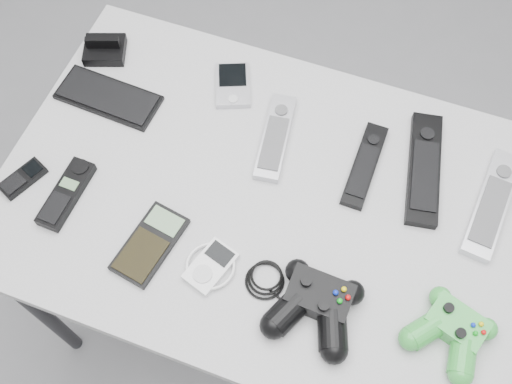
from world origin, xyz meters
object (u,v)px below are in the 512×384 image
(desk, at_px, (274,214))
(pda, at_px, (233,85))
(remote_silver_a, at_px, (275,137))
(controller_black, at_px, (316,304))
(mp3_player, at_px, (210,266))
(remote_black_a, at_px, (365,165))
(cordless_handset, at_px, (66,194))
(controller_green, at_px, (452,330))
(pda_keyboard, at_px, (108,97))
(remote_black_b, at_px, (424,168))
(remote_silver_b, at_px, (492,204))
(calculator, at_px, (150,244))
(mobile_phone, at_px, (23,178))

(desk, height_order, pda, pda)
(remote_silver_a, relative_size, controller_black, 0.75)
(pda, distance_m, mp3_player, 0.42)
(pda, bearing_deg, desk, -74.71)
(remote_black_a, height_order, cordless_handset, cordless_handset)
(pda, distance_m, controller_black, 0.52)
(cordless_handset, bearing_deg, controller_green, 1.10)
(desk, xyz_separation_m, pda_keyboard, (-0.42, 0.11, 0.07))
(remote_black_a, bearing_deg, controller_black, -90.21)
(remote_black_b, height_order, remote_silver_b, same)
(remote_silver_a, distance_m, remote_black_a, 0.19)
(calculator, bearing_deg, remote_black_b, 46.58)
(controller_black, bearing_deg, pda, 130.22)
(remote_black_b, distance_m, remote_silver_b, 0.15)
(remote_silver_a, distance_m, remote_silver_b, 0.45)
(calculator, height_order, controller_black, controller_black)
(cordless_handset, bearing_deg, calculator, -9.33)
(remote_black_b, height_order, cordless_handset, same)
(cordless_handset, bearing_deg, mobile_phone, -179.23)
(pda_keyboard, distance_m, remote_black_b, 0.68)
(pda, distance_m, controller_green, 0.67)
(remote_silver_b, xyz_separation_m, cordless_handset, (-0.79, -0.27, -0.00))
(pda_keyboard, distance_m, remote_black_a, 0.56)
(remote_silver_b, bearing_deg, remote_silver_a, -174.21)
(pda, distance_m, remote_black_a, 0.34)
(calculator, relative_size, mp3_player, 1.59)
(desk, relative_size, remote_black_b, 4.29)
(pda, xyz_separation_m, cordless_handset, (-0.21, -0.36, 0.00))
(pda_keyboard, height_order, remote_black_b, remote_black_b)
(pda, xyz_separation_m, remote_silver_a, (0.13, -0.09, 0.00))
(desk, bearing_deg, mp3_player, -110.34)
(cordless_handset, distance_m, mp3_player, 0.32)
(desk, distance_m, mobile_phone, 0.51)
(remote_black_a, distance_m, remote_silver_b, 0.26)
(pda, xyz_separation_m, mobile_phone, (-0.31, -0.36, -0.00))
(remote_silver_a, bearing_deg, cordless_handset, -149.99)
(mobile_phone, height_order, calculator, same)
(desk, relative_size, remote_silver_a, 5.32)
(pda_keyboard, bearing_deg, desk, -11.39)
(remote_black_a, bearing_deg, pda, 164.29)
(cordless_handset, height_order, controller_green, controller_green)
(desk, relative_size, mobile_phone, 11.64)
(remote_silver_a, height_order, remote_black_b, remote_black_b)
(remote_silver_a, height_order, mobile_phone, remote_silver_a)
(pda, bearing_deg, mobile_phone, -153.32)
(calculator, bearing_deg, controller_green, 12.57)
(remote_silver_a, xyz_separation_m, cordless_handset, (-0.34, -0.27, 0.00))
(remote_silver_a, relative_size, calculator, 1.29)
(remote_black_a, bearing_deg, controller_green, -49.35)
(pda, distance_m, cordless_handset, 0.42)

